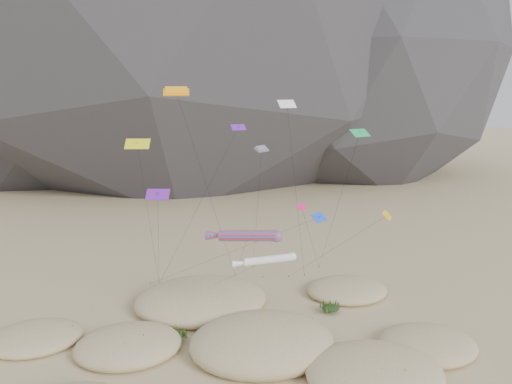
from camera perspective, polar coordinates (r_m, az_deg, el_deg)
ground at (r=51.31m, az=0.47°, el=-19.86°), size 500.00×500.00×0.00m
dunes at (r=54.76m, az=-2.68°, el=-16.73°), size 50.79×36.98×4.25m
dune_grass at (r=52.97m, az=-3.42°, el=-17.76°), size 42.50×25.94×1.44m
kite_stakes at (r=72.67m, az=-2.15°, el=-9.76°), size 25.31×2.89×0.30m
rainbow_tube_kite at (r=52.79m, az=-1.26°, el=-5.03°), size 7.69×17.94×12.58m
white_tube_kite at (r=52.57m, az=1.13°, el=-7.77°), size 8.89×15.72×9.97m
orange_parafoil at (r=56.25m, az=-9.02°, el=11.00°), size 9.83×11.50×27.06m
multi_parafoil at (r=59.89m, az=0.63°, el=4.66°), size 2.68×13.39×20.15m
delta_kites at (r=56.73m, az=0.92°, el=2.47°), size 30.53×18.32×25.42m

